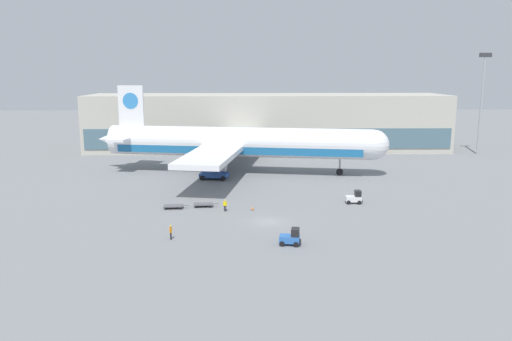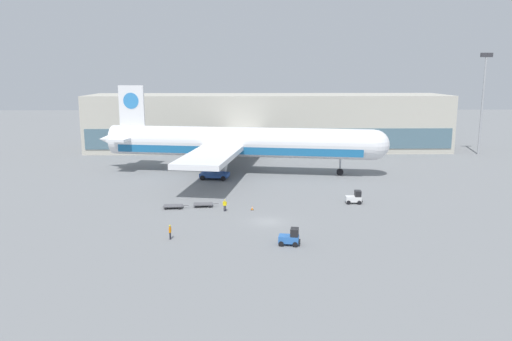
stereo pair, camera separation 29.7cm
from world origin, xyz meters
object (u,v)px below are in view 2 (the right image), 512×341
light_mast (483,97)px  scissor_lift_loader (215,169)px  baggage_tug_mid (290,238)px  baggage_dolly_lead (173,206)px  traffic_cone_near (252,208)px  baggage_tug_foreground (354,198)px  ground_crew_far (170,231)px  baggage_dolly_second (203,204)px  airplane_main (235,143)px  ground_crew_near (225,204)px

light_mast → scissor_lift_loader: light_mast is taller
baggage_tug_mid → baggage_dolly_lead: baggage_tug_mid is taller
light_mast → traffic_cone_near: size_ratio=40.14×
baggage_tug_foreground → baggage_tug_mid: same height
baggage_dolly_lead → ground_crew_far: (1.60, -13.73, 0.66)m
baggage_dolly_second → traffic_cone_near: bearing=-17.7°
ground_crew_far → scissor_lift_loader: bearing=179.8°
baggage_tug_mid → baggage_dolly_lead: size_ratio=0.71×
light_mast → baggage_dolly_second: light_mast is taller
airplane_main → baggage_dolly_lead: airplane_main is taller
light_mast → traffic_cone_near: (-55.42, -48.67, -13.57)m
airplane_main → scissor_lift_loader: bearing=-111.1°
ground_crew_near → ground_crew_far: bearing=69.9°
scissor_lift_loader → baggage_dolly_second: (-0.48, -19.60, -1.48)m
light_mast → baggage_tug_mid: size_ratio=9.05×
airplane_main → ground_crew_near: size_ratio=33.54×
baggage_dolly_lead → traffic_cone_near: (11.53, -1.04, -0.10)m
baggage_tug_mid → ground_crew_near: 16.47m
ground_crew_far → traffic_cone_near: (9.93, 12.68, -0.76)m
baggage_dolly_lead → ground_crew_far: size_ratio=2.10×
ground_crew_far → baggage_tug_foreground: bearing=127.4°
baggage_tug_mid → baggage_dolly_second: 20.34m
traffic_cone_near → scissor_lift_loader: bearing=107.4°
baggage_tug_foreground → baggage_tug_mid: size_ratio=0.95×
light_mast → airplane_main: bearing=-160.3°
traffic_cone_near → light_mast: bearing=41.3°
baggage_dolly_lead → baggage_dolly_second: 4.39m
baggage_dolly_second → traffic_cone_near: traffic_cone_near is taller
scissor_lift_loader → ground_crew_far: scissor_lift_loader is taller
ground_crew_far → traffic_cone_near: ground_crew_far is taller
ground_crew_far → light_mast: bearing=138.3°
ground_crew_far → baggage_dolly_lead: bearing=-168.2°
baggage_dolly_lead → baggage_tug_foreground: bearing=2.2°
ground_crew_near → scissor_lift_loader: bearing=-76.5°
baggage_tug_foreground → traffic_cone_near: baggage_tug_foreground is taller
baggage_tug_mid → ground_crew_far: size_ratio=1.49×
baggage_dolly_second → baggage_tug_foreground: bearing=1.0°
airplane_main → baggage_dolly_lead: 28.56m
scissor_lift_loader → ground_crew_near: bearing=-73.1°
scissor_lift_loader → baggage_tug_foreground: size_ratio=2.23×
ground_crew_near → airplane_main: bearing=-85.6°
baggage_tug_mid → baggage_dolly_lead: bearing=144.7°
baggage_tug_mid → baggage_dolly_second: baggage_tug_mid is taller
light_mast → baggage_tug_foreground: 61.68m
airplane_main → baggage_tug_mid: airplane_main is taller
baggage_tug_mid → airplane_main: bearing=109.7°
scissor_lift_loader → light_mast: bearing=33.3°
scissor_lift_loader → baggage_dolly_lead: 21.08m
light_mast → airplane_main: 62.60m
light_mast → scissor_lift_loader: bearing=-156.4°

